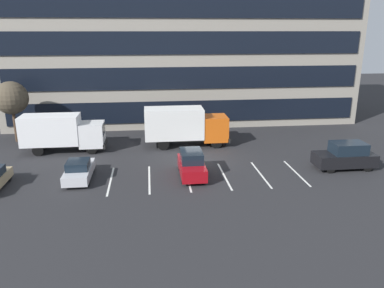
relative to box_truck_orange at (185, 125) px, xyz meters
The scene contains 9 objects.
ground_plane 5.33m from the box_truck_orange, 80.32° to the right, with size 120.00×120.00×0.00m, color #262628.
office_building 14.85m from the box_truck_orange, 86.38° to the left, with size 39.21×13.90×18.00m.
lot_markings 8.30m from the box_truck_orange, 84.09° to the right, with size 14.14×5.40×0.01m.
box_truck_orange is the anchor object (origin of this frame).
box_truck_white 11.00m from the box_truck_orange, behind, with size 7.21×2.39×3.34m.
suv_maroon 7.78m from the box_truck_orange, 91.58° to the right, with size 1.79×4.23×1.91m.
suv_black 14.12m from the box_truck_orange, 32.02° to the right, with size 4.68×1.98×2.11m.
sedan_silver 11.34m from the box_truck_orange, 138.48° to the right, with size 1.75×4.18×1.50m.
bare_tree 16.65m from the box_truck_orange, 168.55° to the left, with size 3.13×3.13×5.87m.
Camera 1 is at (-4.02, -29.06, 10.53)m, focal length 35.36 mm.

